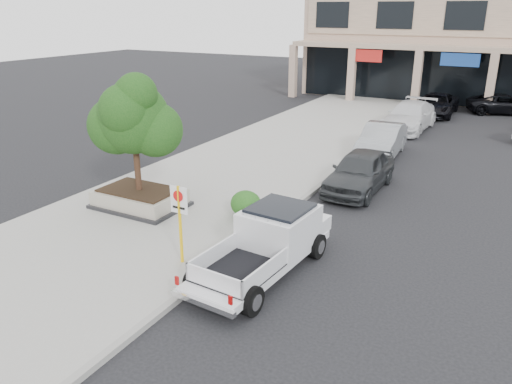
% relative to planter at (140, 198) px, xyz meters
% --- Properties ---
extents(ground, '(120.00, 120.00, 0.00)m').
position_rel_planter_xyz_m(ground, '(6.42, -1.51, -0.48)').
color(ground, black).
rests_on(ground, ground).
extents(sidewalk, '(8.00, 52.00, 0.15)m').
position_rel_planter_xyz_m(sidewalk, '(0.92, 4.49, -0.40)').
color(sidewalk, gray).
rests_on(sidewalk, ground).
extents(curb, '(0.20, 52.00, 0.15)m').
position_rel_planter_xyz_m(curb, '(4.87, 4.49, -0.40)').
color(curb, gray).
rests_on(curb, ground).
extents(planter, '(3.20, 2.20, 0.68)m').
position_rel_planter_xyz_m(planter, '(0.00, 0.00, 0.00)').
color(planter, black).
rests_on(planter, sidewalk).
extents(planter_tree, '(2.90, 2.55, 4.00)m').
position_rel_planter_xyz_m(planter_tree, '(0.13, 0.15, 2.94)').
color(planter_tree, black).
rests_on(planter_tree, planter).
extents(no_parking_sign, '(0.55, 0.09, 2.30)m').
position_rel_planter_xyz_m(no_parking_sign, '(3.89, -2.73, 1.16)').
color(no_parking_sign, yellow).
rests_on(no_parking_sign, sidewalk).
extents(hedge, '(1.10, 0.99, 0.93)m').
position_rel_planter_xyz_m(hedge, '(3.86, 1.03, 0.14)').
color(hedge, '#1A4914').
rests_on(hedge, sidewalk).
extents(pickup_truck, '(2.40, 5.53, 1.70)m').
position_rel_planter_xyz_m(pickup_truck, '(6.07, -2.01, 0.37)').
color(pickup_truck, silver).
rests_on(pickup_truck, ground).
extents(curb_car_a, '(1.99, 4.76, 1.61)m').
position_rel_planter_xyz_m(curb_car_a, '(6.35, 5.92, 0.33)').
color(curb_car_a, '#2F3134').
rests_on(curb_car_a, ground).
extents(curb_car_b, '(1.97, 4.98, 1.61)m').
position_rel_planter_xyz_m(curb_car_b, '(5.79, 11.25, 0.33)').
color(curb_car_b, '#93979B').
rests_on(curb_car_b, ground).
extents(curb_car_c, '(2.61, 5.82, 1.66)m').
position_rel_planter_xyz_m(curb_car_c, '(5.69, 17.82, 0.35)').
color(curb_car_c, silver).
rests_on(curb_car_c, ground).
extents(curb_car_d, '(2.49, 5.31, 1.47)m').
position_rel_planter_xyz_m(curb_car_d, '(6.33, 23.27, 0.26)').
color(curb_car_d, black).
rests_on(curb_car_d, ground).
extents(lot_car_d, '(5.41, 3.75, 1.37)m').
position_rel_planter_xyz_m(lot_car_d, '(10.47, 26.04, 0.21)').
color(lot_car_d, black).
rests_on(lot_car_d, ground).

